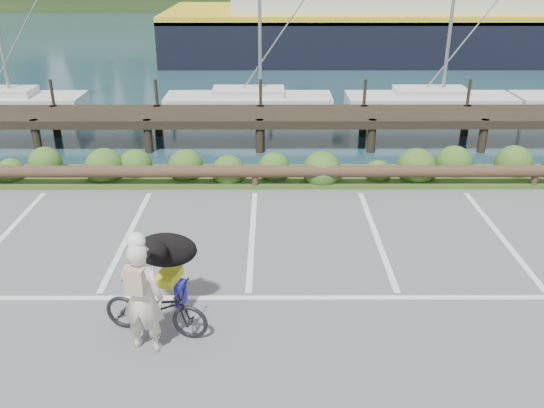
{
  "coord_description": "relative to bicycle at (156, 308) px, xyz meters",
  "views": [
    {
      "loc": [
        0.39,
        -8.8,
        5.47
      ],
      "look_at": [
        0.41,
        1.11,
        1.1
      ],
      "focal_mm": 38.0,
      "sensor_mm": 36.0,
      "label": 1
    }
  ],
  "objects": [
    {
      "name": "vegetation_strip",
      "position": [
        1.38,
        6.66,
        -0.39
      ],
      "size": [
        34.0,
        1.6,
        0.1
      ],
      "primitive_type": "cube",
      "color": "#3D5B21",
      "rests_on": "ground"
    },
    {
      "name": "bicycle",
      "position": [
        0.0,
        0.0,
        0.0
      ],
      "size": [
        1.77,
        0.96,
        0.88
      ],
      "primitive_type": "imported",
      "rotation": [
        0.0,
        0.0,
        1.34
      ],
      "color": "black",
      "rests_on": "ground"
    },
    {
      "name": "cyclist",
      "position": [
        -0.09,
        -0.38,
        0.45
      ],
      "size": [
        0.73,
        0.56,
        1.78
      ],
      "primitive_type": "imported",
      "rotation": [
        0.0,
        0.0,
        2.91
      ],
      "color": "beige",
      "rests_on": "ground"
    },
    {
      "name": "log_rail",
      "position": [
        1.38,
        5.96,
        -0.44
      ],
      "size": [
        32.0,
        0.3,
        0.6
      ],
      "primitive_type": null,
      "color": "#443021",
      "rests_on": "ground"
    },
    {
      "name": "dog",
      "position": [
        0.12,
        0.53,
        0.73
      ],
      "size": [
        0.69,
        1.07,
        0.57
      ],
      "primitive_type": "ellipsoid",
      "rotation": [
        0.0,
        0.0,
        1.34
      ],
      "color": "black",
      "rests_on": "bicycle"
    },
    {
      "name": "ground",
      "position": [
        1.38,
        1.36,
        -0.44
      ],
      "size": [
        72.0,
        72.0,
        0.0
      ],
      "primitive_type": "plane",
      "color": "#555557"
    }
  ]
}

